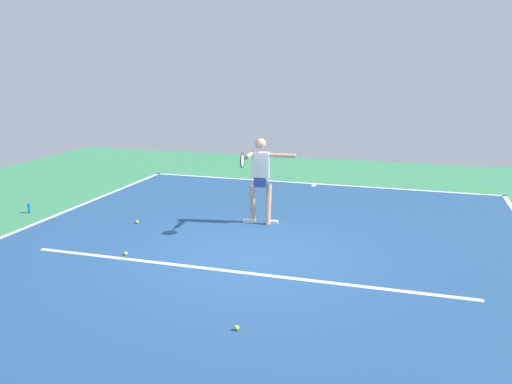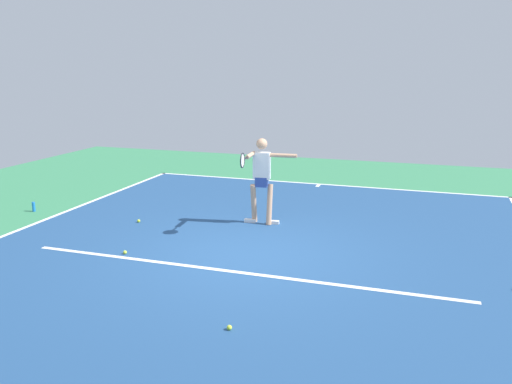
{
  "view_description": "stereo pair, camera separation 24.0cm",
  "coord_description": "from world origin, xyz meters",
  "px_view_note": "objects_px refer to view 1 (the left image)",
  "views": [
    {
      "loc": [
        -2.63,
        8.31,
        3.2
      ],
      "look_at": [
        0.19,
        -0.95,
        0.9
      ],
      "focal_mm": 37.12,
      "sensor_mm": 36.0,
      "label": 1
    },
    {
      "loc": [
        -2.86,
        8.23,
        3.2
      ],
      "look_at": [
        0.19,
        -0.95,
        0.9
      ],
      "focal_mm": 37.12,
      "sensor_mm": 36.0,
      "label": 2
    }
  ],
  "objects_px": {
    "tennis_player": "(261,175)",
    "tennis_ball_near_service_line": "(237,328)",
    "tennis_ball_centre_court": "(126,253)",
    "tennis_ball_near_player": "(137,222)",
    "water_bottle": "(29,208)"
  },
  "relations": [
    {
      "from": "tennis_ball_near_player",
      "to": "water_bottle",
      "type": "distance_m",
      "value": 2.71
    },
    {
      "from": "tennis_ball_near_player",
      "to": "water_bottle",
      "type": "relative_size",
      "value": 0.3
    },
    {
      "from": "water_bottle",
      "to": "tennis_player",
      "type": "bearing_deg",
      "value": -172.14
    },
    {
      "from": "tennis_ball_near_service_line",
      "to": "tennis_ball_near_player",
      "type": "bearing_deg",
      "value": -47.01
    },
    {
      "from": "tennis_ball_near_player",
      "to": "tennis_player",
      "type": "bearing_deg",
      "value": -163.45
    },
    {
      "from": "tennis_ball_near_service_line",
      "to": "water_bottle",
      "type": "distance_m",
      "value": 7.28
    },
    {
      "from": "tennis_ball_near_player",
      "to": "tennis_ball_near_service_line",
      "type": "xyz_separation_m",
      "value": [
        -3.51,
        3.76,
        0.0
      ]
    },
    {
      "from": "tennis_ball_near_player",
      "to": "tennis_ball_centre_court",
      "type": "bearing_deg",
      "value": 113.64
    },
    {
      "from": "tennis_ball_centre_court",
      "to": "tennis_ball_near_player",
      "type": "distance_m",
      "value": 1.94
    },
    {
      "from": "tennis_ball_centre_court",
      "to": "tennis_ball_near_service_line",
      "type": "relative_size",
      "value": 1.0
    },
    {
      "from": "tennis_player",
      "to": "tennis_ball_centre_court",
      "type": "bearing_deg",
      "value": 50.63
    },
    {
      "from": "tennis_ball_near_service_line",
      "to": "tennis_player",
      "type": "bearing_deg",
      "value": -77.19
    },
    {
      "from": "tennis_ball_centre_court",
      "to": "tennis_ball_near_player",
      "type": "height_order",
      "value": "same"
    },
    {
      "from": "tennis_ball_centre_court",
      "to": "tennis_ball_near_player",
      "type": "bearing_deg",
      "value": -66.36
    },
    {
      "from": "tennis_player",
      "to": "tennis_ball_near_service_line",
      "type": "distance_m",
      "value": 4.72
    }
  ]
}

